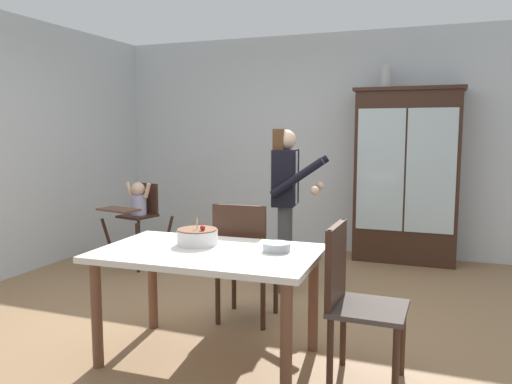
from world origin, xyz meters
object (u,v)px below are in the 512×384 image
(china_cabinet, at_px, (406,175))
(dining_chair_far_side, at_px, (243,255))
(adult_person, at_px, (286,189))
(ceramic_vase, at_px, (386,78))
(birthday_cake, at_px, (197,237))
(dining_table, at_px, (208,265))
(dining_chair_right_end, at_px, (352,292))
(serving_bowl, at_px, (277,247))
(high_chair_with_toddler, at_px, (138,209))

(china_cabinet, xyz_separation_m, dining_chair_far_side, (-1.03, -2.44, -0.45))
(dining_chair_far_side, bearing_deg, adult_person, -96.67)
(ceramic_vase, bearing_deg, birthday_cake, -106.72)
(birthday_cake, distance_m, dining_chair_far_side, 0.59)
(birthday_cake, relative_size, dining_chair_far_side, 0.29)
(adult_person, distance_m, dining_table, 1.62)
(china_cabinet, bearing_deg, ceramic_vase, 179.19)
(adult_person, xyz_separation_m, dining_chair_far_side, (-0.06, -0.93, -0.41))
(dining_chair_right_end, bearing_deg, serving_bowl, 79.19)
(serving_bowl, bearing_deg, birthday_cake, -178.97)
(birthday_cake, bearing_deg, china_cabinet, 68.68)
(serving_bowl, bearing_deg, dining_table, -162.25)
(ceramic_vase, bearing_deg, high_chair_with_toddler, -152.50)
(dining_chair_far_side, bearing_deg, china_cabinet, -115.96)
(ceramic_vase, distance_m, dining_chair_far_side, 3.00)
(high_chair_with_toddler, xyz_separation_m, serving_bowl, (2.17, -1.67, 0.11))
(birthday_cake, relative_size, serving_bowl, 1.56)
(birthday_cake, bearing_deg, dining_chair_right_end, -4.95)
(adult_person, xyz_separation_m, birthday_cake, (-0.19, -1.46, -0.17))
(birthday_cake, relative_size, dining_chair_right_end, 0.29)
(birthday_cake, height_order, serving_bowl, birthday_cake)
(high_chair_with_toddler, distance_m, birthday_cake, 2.32)
(china_cabinet, bearing_deg, high_chair_with_toddler, -154.87)
(adult_person, xyz_separation_m, serving_bowl, (0.39, -1.45, -0.20))
(high_chair_with_toddler, bearing_deg, dining_chair_right_end, -20.96)
(birthday_cake, bearing_deg, dining_table, -40.59)
(dining_table, bearing_deg, birthday_cake, 139.41)
(ceramic_vase, xyz_separation_m, birthday_cake, (-0.89, -2.98, -1.32))
(high_chair_with_toddler, bearing_deg, birthday_cake, -33.90)
(china_cabinet, distance_m, high_chair_with_toddler, 3.07)
(birthday_cake, distance_m, dining_chair_right_end, 1.11)
(high_chair_with_toddler, relative_size, dining_chair_right_end, 0.99)
(dining_table, bearing_deg, serving_bowl, 17.75)
(china_cabinet, bearing_deg, serving_bowl, -101.19)
(high_chair_with_toddler, xyz_separation_m, adult_person, (1.79, -0.22, 0.31))
(adult_person, xyz_separation_m, dining_table, (-0.04, -1.58, -0.33))
(china_cabinet, distance_m, dining_table, 3.28)
(dining_chair_right_end, bearing_deg, high_chair_with_toddler, 57.29)
(serving_bowl, bearing_deg, dining_chair_far_side, 130.56)
(dining_table, relative_size, dining_chair_far_side, 1.52)
(dining_table, xyz_separation_m, birthday_cake, (-0.15, 0.13, 0.15))
(birthday_cake, height_order, dining_chair_right_end, dining_chair_right_end)
(serving_bowl, bearing_deg, dining_chair_right_end, -11.56)
(china_cabinet, height_order, birthday_cake, china_cabinet)
(dining_chair_far_side, distance_m, dining_chair_right_end, 1.14)
(adult_person, bearing_deg, serving_bowl, -171.98)
(ceramic_vase, xyz_separation_m, dining_chair_far_side, (-0.76, -2.45, -1.56))
(china_cabinet, distance_m, ceramic_vase, 1.14)
(high_chair_with_toddler, height_order, dining_chair_far_side, dining_chair_far_side)
(dining_table, bearing_deg, china_cabinet, 71.90)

